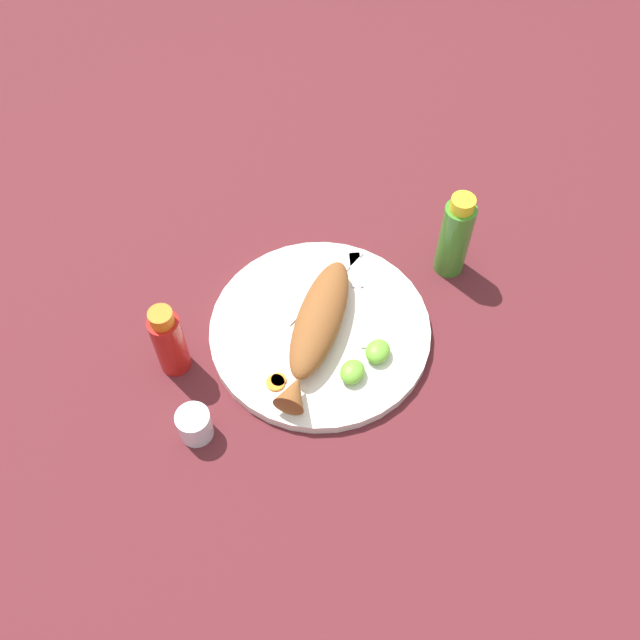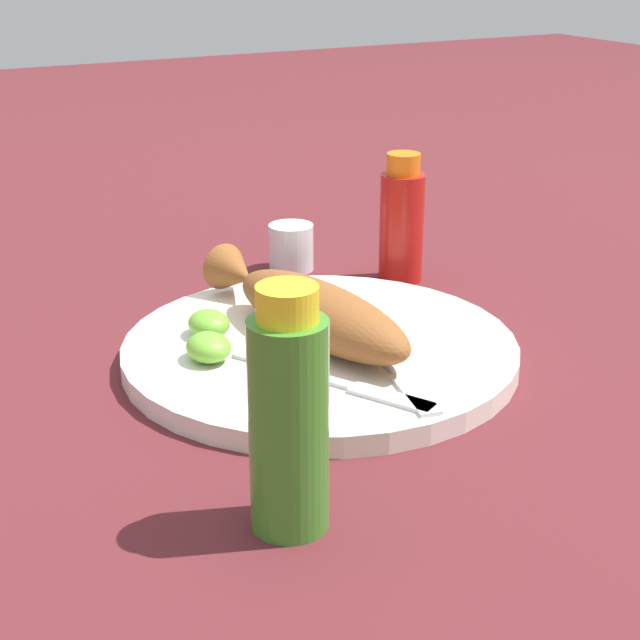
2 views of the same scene
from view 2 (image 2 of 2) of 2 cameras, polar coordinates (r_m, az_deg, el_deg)
ground_plane at (r=0.86m, az=-0.00°, el=-2.35°), size 4.00×4.00×0.00m
main_plate at (r=0.85m, az=-0.00°, el=-1.80°), size 0.34×0.34×0.02m
fried_fish at (r=0.85m, az=-0.64°, el=0.67°), size 0.27×0.10×0.05m
fork_near at (r=0.79m, az=4.45°, el=-2.97°), size 0.18×0.05×0.00m
fork_far at (r=0.77m, az=1.30°, el=-3.75°), size 0.17×0.10×0.00m
carrot_slice_near at (r=0.95m, az=-2.46°, el=1.52°), size 0.03×0.03×0.00m
carrot_slice_mid at (r=0.95m, az=-2.40°, el=1.39°), size 0.02×0.02×0.00m
lime_wedge_main at (r=0.86m, az=-6.48°, el=-0.21°), size 0.04×0.04×0.02m
lime_wedge_side at (r=0.81m, az=-6.51°, el=-1.58°), size 0.04×0.04×0.02m
hot_sauce_bottle_red at (r=1.04m, az=4.77°, el=5.71°), size 0.05×0.05×0.14m
hot_sauce_bottle_green at (r=0.60m, az=-1.83°, el=-5.69°), size 0.05×0.05×0.16m
salt_cup at (r=1.08m, az=-1.69°, el=4.09°), size 0.05×0.05×0.05m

